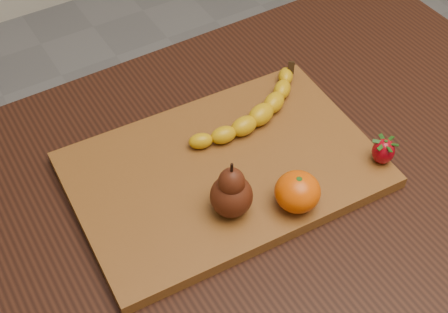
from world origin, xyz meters
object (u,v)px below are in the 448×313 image
mandarin (298,192)px  pear (231,188)px  cutting_board (224,170)px  table (275,203)px

mandarin → pear: bearing=154.6°
pear → cutting_board: bearing=65.8°
table → cutting_board: cutting_board is taller
pear → mandarin: size_ratio=1.44×
table → pear: 0.21m
pear → mandarin: 0.09m
pear → table: bearing=23.4°
cutting_board → mandarin: size_ratio=6.96×
table → pear: size_ratio=10.72×
cutting_board → mandarin: bearing=-64.1°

